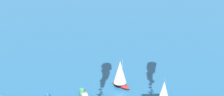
# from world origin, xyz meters

# --- Properties ---
(sailboat_far_port) EXTENTS (4.22, 6.33, 7.87)m
(sailboat_far_port) POSITION_xyz_m (6.71, -34.71, 3.59)
(sailboat_far_port) COLOR gold
(sailboat_far_port) RESTS_ON ground_plane
(sailboat_trailing) EXTENTS (9.79, 5.47, 12.55)m
(sailboat_trailing) POSITION_xyz_m (26.26, -30.24, 5.73)
(sailboat_trailing) COLOR #B21E1E
(sailboat_trailing) RESTS_ON ground_plane
(motorboat_ahead) EXTENTS (10.64, 8.00, 3.13)m
(motorboat_ahead) POSITION_xyz_m (28.63, -12.57, 0.84)
(motorboat_ahead) COLOR #33704C
(motorboat_ahead) RESTS_ON ground_plane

